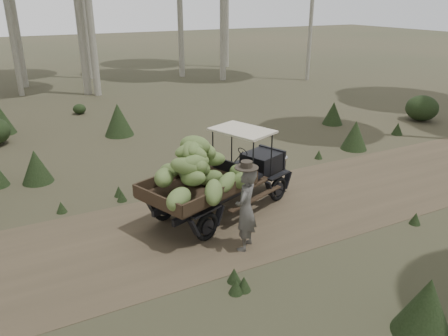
{
  "coord_description": "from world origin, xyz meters",
  "views": [
    {
      "loc": [
        -4.04,
        -8.3,
        5.08
      ],
      "look_at": [
        0.59,
        0.56,
        1.15
      ],
      "focal_mm": 35.0,
      "sensor_mm": 36.0,
      "label": 1
    }
  ],
  "objects": [
    {
      "name": "dirt_track",
      "position": [
        0.0,
        0.0,
        0.0
      ],
      "size": [
        70.0,
        4.0,
        0.01
      ],
      "primitive_type": "cube",
      "color": "brown",
      "rests_on": "ground"
    },
    {
      "name": "ground",
      "position": [
        0.0,
        0.0,
        0.0
      ],
      "size": [
        120.0,
        120.0,
        0.0
      ],
      "primitive_type": "plane",
      "color": "#473D2B",
      "rests_on": "ground"
    },
    {
      "name": "banana_truck",
      "position": [
        0.08,
        0.32,
        1.27
      ],
      "size": [
        4.51,
        2.99,
        2.18
      ],
      "rotation": [
        0.0,
        0.0,
        0.36
      ],
      "color": "black",
      "rests_on": "ground"
    },
    {
      "name": "farmer",
      "position": [
        0.15,
        -1.25,
        0.95
      ],
      "size": [
        0.8,
        0.78,
        2.0
      ],
      "rotation": [
        0.0,
        0.0,
        3.87
      ],
      "color": "#524F4B",
      "rests_on": "ground"
    },
    {
      "name": "undergrowth",
      "position": [
        -0.69,
        -0.53,
        0.54
      ],
      "size": [
        24.13,
        24.06,
        1.31
      ],
      "color": "#233319",
      "rests_on": "ground"
    }
  ]
}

